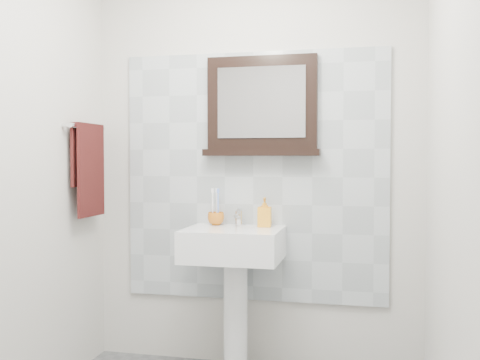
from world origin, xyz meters
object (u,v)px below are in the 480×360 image
Objects in this scene: toothbrush_cup at (216,219)px; soap_dispenser at (265,212)px; pedestal_sink at (234,260)px; hand_towel at (88,163)px; framed_mirror at (262,108)px.

toothbrush_cup is 0.58× the size of soap_dispenser.
pedestal_sink is 1.75× the size of hand_towel.
pedestal_sink is at bearing -148.70° from soap_dispenser.
toothbrush_cup is 0.14× the size of framed_mirror.
toothbrush_cup is at bearing 136.63° from pedestal_sink.
pedestal_sink is at bearing 4.68° from hand_towel.
hand_towel is at bearing -165.50° from framed_mirror.
soap_dispenser is at bearing 10.27° from hand_towel.
framed_mirror is at bearing 14.50° from hand_towel.
pedestal_sink is 1.37× the size of framed_mirror.
framed_mirror is 1.08m from hand_towel.
soap_dispenser is at bearing 35.87° from pedestal_sink.
soap_dispenser reaches higher than pedestal_sink.
framed_mirror reaches higher than soap_dispenser.
framed_mirror is at bearing 55.55° from pedestal_sink.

